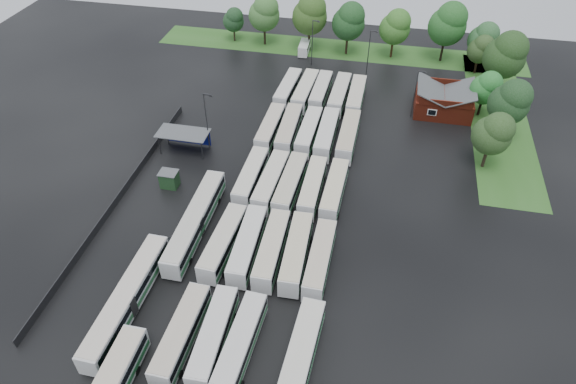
# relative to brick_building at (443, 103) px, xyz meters

# --- Properties ---
(ground) EXTENTS (160.00, 160.00, 0.00)m
(ground) POSITION_rel_brick_building_xyz_m (-24.00, -42.77, -1.87)
(ground) COLOR black
(ground) RESTS_ON ground
(brick_building) EXTENTS (10.07, 8.60, 5.39)m
(brick_building) POSITION_rel_brick_building_xyz_m (0.00, 0.00, 0.00)
(brick_building) COLOR maroon
(brick_building) RESTS_ON ground
(wash_shed) EXTENTS (8.20, 4.20, 3.58)m
(wash_shed) POSITION_rel_brick_building_xyz_m (-41.20, -20.74, 1.12)
(wash_shed) COLOR #2D2D30
(wash_shed) RESTS_ON ground
(utility_hut) EXTENTS (2.70, 2.20, 2.62)m
(utility_hut) POSITION_rel_brick_building_xyz_m (-40.20, -30.17, -0.55)
(utility_hut) COLOR #173719
(utility_hut) RESTS_ON ground
(grass_strip_north) EXTENTS (80.00, 10.00, 0.01)m
(grass_strip_north) POSITION_rel_brick_building_xyz_m (-22.00, 22.03, -1.86)
(grass_strip_north) COLOR #2F6220
(grass_strip_north) RESTS_ON ground
(grass_strip_east) EXTENTS (10.00, 50.00, 0.01)m
(grass_strip_east) POSITION_rel_brick_building_xyz_m (10.00, 0.03, -1.86)
(grass_strip_east) COLOR #2F6220
(grass_strip_east) RESTS_ON ground
(west_fence) EXTENTS (0.10, 50.00, 1.20)m
(west_fence) POSITION_rel_brick_building_xyz_m (-46.20, -34.77, -1.27)
(west_fence) COLOR #2D2D30
(west_fence) RESTS_ON ground
(bus_r1c0) EXTENTS (2.80, 11.92, 3.30)m
(bus_r1c0) POSITION_rel_brick_building_xyz_m (-28.51, -55.46, -0.05)
(bus_r1c0) COLOR silver
(bus_r1c0) RESTS_ON ground
(bus_r1c1) EXTENTS (2.82, 11.88, 3.29)m
(bus_r1c1) POSITION_rel_brick_building_xyz_m (-25.02, -55.08, -0.06)
(bus_r1c1) COLOR silver
(bus_r1c1) RESTS_ON ground
(bus_r1c2) EXTENTS (3.05, 11.90, 3.28)m
(bus_r1c2) POSITION_rel_brick_building_xyz_m (-21.95, -55.27, -0.06)
(bus_r1c2) COLOR silver
(bus_r1c2) RESTS_ON ground
(bus_r1c4) EXTENTS (3.21, 12.45, 3.44)m
(bus_r1c4) POSITION_rel_brick_building_xyz_m (-15.41, -55.22, 0.02)
(bus_r1c4) COLOR silver
(bus_r1c4) RESTS_ON ground
(bus_r2c0) EXTENTS (3.17, 12.16, 3.35)m
(bus_r2c0) POSITION_rel_brick_building_xyz_m (-28.21, -41.45, -0.02)
(bus_r2c0) COLOR silver
(bus_r2c0) RESTS_ON ground
(bus_r2c1) EXTENTS (2.94, 12.27, 3.40)m
(bus_r2c1) POSITION_rel_brick_building_xyz_m (-25.03, -41.30, 0.00)
(bus_r2c1) COLOR silver
(bus_r2c1) RESTS_ON ground
(bus_r2c2) EXTENTS (2.81, 12.15, 3.37)m
(bus_r2c2) POSITION_rel_brick_building_xyz_m (-21.85, -41.39, -0.01)
(bus_r2c2) COLOR silver
(bus_r2c2) RESTS_ON ground
(bus_r2c3) EXTENTS (3.02, 12.26, 3.39)m
(bus_r2c3) POSITION_rel_brick_building_xyz_m (-18.71, -41.29, -0.00)
(bus_r2c3) COLOR silver
(bus_r2c3) RESTS_ON ground
(bus_r2c4) EXTENTS (2.58, 11.75, 3.27)m
(bus_r2c4) POSITION_rel_brick_building_xyz_m (-15.65, -41.71, -0.07)
(bus_r2c4) COLOR silver
(bus_r2c4) RESTS_ON ground
(bus_r3c0) EXTENTS (2.67, 11.89, 3.30)m
(bus_r3c0) POSITION_rel_brick_building_xyz_m (-28.25, -27.73, -0.05)
(bus_r3c0) COLOR silver
(bus_r3c0) RESTS_ON ground
(bus_r3c1) EXTENTS (3.09, 12.24, 3.38)m
(bus_r3c1) POSITION_rel_brick_building_xyz_m (-25.07, -28.23, -0.01)
(bus_r3c1) COLOR silver
(bus_r3c1) RESTS_ON ground
(bus_r3c2) EXTENTS (3.04, 12.34, 3.41)m
(bus_r3c2) POSITION_rel_brick_building_xyz_m (-22.17, -28.27, 0.01)
(bus_r3c2) COLOR silver
(bus_r3c2) RESTS_ON ground
(bus_r3c3) EXTENTS (2.52, 11.74, 3.27)m
(bus_r3c3) POSITION_rel_brick_building_xyz_m (-18.93, -28.15, -0.07)
(bus_r3c3) COLOR silver
(bus_r3c3) RESTS_ON ground
(bus_r3c4) EXTENTS (2.82, 11.87, 3.29)m
(bus_r3c4) POSITION_rel_brick_building_xyz_m (-15.74, -28.17, -0.06)
(bus_r3c4) COLOR silver
(bus_r3c4) RESTS_ON ground
(bus_r4c0) EXTENTS (2.69, 11.90, 3.30)m
(bus_r4c0) POSITION_rel_brick_building_xyz_m (-28.49, -14.39, -0.05)
(bus_r4c0) COLOR silver
(bus_r4c0) RESTS_ON ground
(bus_r4c1) EXTENTS (2.85, 12.31, 3.41)m
(bus_r4c1) POSITION_rel_brick_building_xyz_m (-25.34, -14.22, 0.01)
(bus_r4c1) COLOR silver
(bus_r4c1) RESTS_ON ground
(bus_r4c2) EXTENTS (2.78, 11.95, 3.31)m
(bus_r4c2) POSITION_rel_brick_building_xyz_m (-22.00, -14.14, -0.04)
(bus_r4c2) COLOR silver
(bus_r4c2) RESTS_ON ground
(bus_r4c3) EXTENTS (2.65, 12.37, 3.44)m
(bus_r4c3) POSITION_rel_brick_building_xyz_m (-18.96, -14.34, 0.03)
(bus_r4c3) COLOR silver
(bus_r4c3) RESTS_ON ground
(bus_r4c4) EXTENTS (2.80, 12.44, 3.45)m
(bus_r4c4) POSITION_rel_brick_building_xyz_m (-15.43, -14.20, 0.03)
(bus_r4c4) COLOR silver
(bus_r4c4) RESTS_ON ground
(bus_r5c0) EXTENTS (3.15, 12.10, 3.34)m
(bus_r5c0) POSITION_rel_brick_building_xyz_m (-28.33, -0.87, -0.03)
(bus_r5c0) COLOR silver
(bus_r5c0) RESTS_ON ground
(bus_r5c1) EXTENTS (3.22, 12.46, 3.44)m
(bus_r5c1) POSITION_rel_brick_building_xyz_m (-25.01, -0.96, 0.02)
(bus_r5c1) COLOR silver
(bus_r5c1) RESTS_ON ground
(bus_r5c2) EXTENTS (2.79, 11.85, 3.28)m
(bus_r5c2) POSITION_rel_brick_building_xyz_m (-22.18, -0.44, -0.06)
(bus_r5c2) COLOR silver
(bus_r5c2) RESTS_ON ground
(bus_r5c3) EXTENTS (3.00, 12.35, 3.42)m
(bus_r5c3) POSITION_rel_brick_building_xyz_m (-18.63, -0.99, 0.01)
(bus_r5c3) COLOR silver
(bus_r5c3) RESTS_ON ground
(bus_r5c4) EXTENTS (2.64, 12.05, 3.35)m
(bus_r5c4) POSITION_rel_brick_building_xyz_m (-15.54, -1.11, -0.02)
(bus_r5c4) COLOR silver
(bus_r5c4) RESTS_ON ground
(artic_bus_west_b) EXTENTS (2.64, 18.40, 3.41)m
(artic_bus_west_b) POSITION_rel_brick_building_xyz_m (-33.03, -38.48, 0.03)
(artic_bus_west_b) COLOR silver
(artic_bus_west_b) RESTS_ON ground
(artic_bus_west_c) EXTENTS (2.87, 18.20, 3.37)m
(artic_bus_west_c) POSITION_rel_brick_building_xyz_m (-36.26, -52.36, 0.00)
(artic_bus_west_c) COLOR silver
(artic_bus_west_c) RESTS_ON ground
(minibus) EXTENTS (2.23, 5.48, 2.36)m
(minibus) POSITION_rel_brick_building_xyz_m (-28.84, 18.55, -0.56)
(minibus) COLOR white
(minibus) RESTS_ON ground
(tree_north_0) EXTENTS (4.66, 4.65, 7.71)m
(tree_north_0) POSITION_rel_brick_building_xyz_m (-45.34, 21.62, 3.09)
(tree_north_0) COLOR #33271A
(tree_north_0) RESTS_ON ground
(tree_north_1) EXTENTS (6.76, 6.76, 11.19)m
(tree_north_1) POSITION_rel_brick_building_xyz_m (-38.13, 21.21, 5.33)
(tree_north_1) COLOR black
(tree_north_1) RESTS_ON ground
(tree_north_2) EXTENTS (7.46, 7.46, 12.35)m
(tree_north_2) POSITION_rel_brick_building_xyz_m (-28.06, 20.65, 6.08)
(tree_north_2) COLOR black
(tree_north_2) RESTS_ON ground
(tree_north_3) EXTENTS (6.92, 6.92, 11.47)m
(tree_north_3) POSITION_rel_brick_building_xyz_m (-19.71, 20.07, 5.51)
(tree_north_3) COLOR #302216
(tree_north_3) RESTS_ON ground
(tree_north_4) EXTENTS (6.40, 6.40, 10.60)m
(tree_north_4) POSITION_rel_brick_building_xyz_m (-10.10, 20.50, 4.95)
(tree_north_4) COLOR #382112
(tree_north_4) RESTS_ON ground
(tree_north_5) EXTENTS (7.68, 7.68, 12.72)m
(tree_north_5) POSITION_rel_brick_building_xyz_m (0.27, 20.94, 6.32)
(tree_north_5) COLOR black
(tree_north_5) RESTS_ON ground
(tree_north_6) EXTENTS (5.89, 5.89, 9.76)m
(tree_north_6) POSITION_rel_brick_building_xyz_m (7.50, 19.51, 4.41)
(tree_north_6) COLOR #3C2B16
(tree_north_6) RESTS_ON ground
(tree_east_0) EXTENTS (5.97, 5.97, 9.88)m
(tree_east_0) POSITION_rel_brick_building_xyz_m (6.25, -15.54, 4.49)
(tree_east_0) COLOR #30261B
(tree_east_0) RESTS_ON ground
(tree_east_1) EXTENTS (6.62, 6.62, 10.96)m
(tree_east_1) POSITION_rel_brick_building_xyz_m (9.48, -6.62, 5.18)
(tree_east_1) COLOR black
(tree_east_1) RESTS_ON ground
(tree_east_2) EXTENTS (5.22, 5.22, 8.65)m
(tree_east_2) POSITION_rel_brick_building_xyz_m (6.65, 0.25, 3.69)
(tree_east_2) COLOR black
(tree_east_2) RESTS_ON ground
(tree_east_3) EXTENTS (7.61, 7.61, 12.61)m
(tree_east_3) POSITION_rel_brick_building_xyz_m (10.14, 8.65, 6.25)
(tree_east_3) COLOR black
(tree_east_3) RESTS_ON ground
(tree_east_4) EXTENTS (4.94, 4.94, 8.19)m
(tree_east_4) POSITION_rel_brick_building_xyz_m (6.99, 16.71, 3.40)
(tree_east_4) COLOR black
(tree_east_4) RESTS_ON ground
(lamp_post_ne) EXTENTS (1.39, 0.27, 9.00)m
(lamp_post_ne) POSITION_rel_brick_building_xyz_m (-5.29, -2.91, 3.36)
(lamp_post_ne) COLOR #2D2D30
(lamp_post_ne) RESTS_ON ground
(lamp_post_nw) EXTENTS (1.57, 0.31, 10.19)m
(lamp_post_nw) POSITION_rel_brick_building_xyz_m (-37.38, -19.67, 4.05)
(lamp_post_nw) COLOR #2D2D30
(lamp_post_nw) RESTS_ON ground
(lamp_post_back_w) EXTENTS (1.49, 0.29, 9.64)m
(lamp_post_back_w) POSITION_rel_brick_building_xyz_m (-26.17, 13.26, 3.73)
(lamp_post_back_w) COLOR #2D2D30
(lamp_post_back_w) RESTS_ON ground
(lamp_post_back_e) EXTENTS (1.49, 0.29, 9.66)m
(lamp_post_back_e) POSITION_rel_brick_building_xyz_m (-14.54, 10.57, 3.74)
(lamp_post_back_e) COLOR #2D2D30
(lamp_post_back_e) RESTS_ON ground
(puddle_2) EXTENTS (5.23, 5.23, 0.01)m
(puddle_2) POSITION_rel_brick_building_xyz_m (-34.87, -42.63, -1.86)
(puddle_2) COLOR black
(puddle_2) RESTS_ON ground
(puddle_3) EXTENTS (5.15, 5.15, 0.01)m
(puddle_3) POSITION_rel_brick_building_xyz_m (-19.21, -42.11, -1.86)
(puddle_3) COLOR black
(puddle_3) RESTS_ON ground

